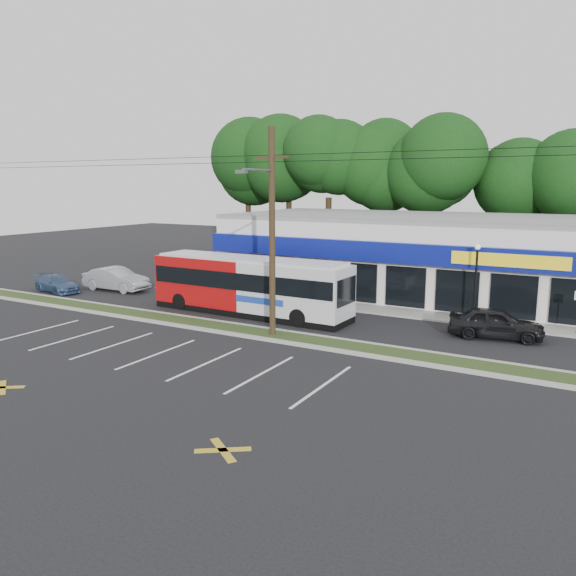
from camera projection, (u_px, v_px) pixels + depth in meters
The scene contains 15 objects.
ground at pixel (211, 333), 28.22m from camera, with size 120.00×120.00×0.00m, color black.
grass_strip at pixel (223, 327), 29.06m from camera, with size 40.00×1.60×0.12m, color #253314.
curb_south at pixel (213, 331), 28.33m from camera, with size 40.00×0.25×0.14m, color #9E9E93.
curb_north at pixel (233, 324), 29.79m from camera, with size 40.00×0.25×0.14m, color #9E9E93.
sidewalk at pixel (370, 309), 33.48m from camera, with size 32.00×2.20×0.10m, color #9E9E93.
strip_mall at pixel (415, 254), 38.68m from camera, with size 25.00×12.55×5.30m.
utility_pole at pixel (268, 226), 26.65m from camera, with size 50.00×2.77×10.00m.
lamp_post at pixel (476, 274), 29.92m from camera, with size 0.30×0.30×4.25m.
tree_line at pixel (436, 172), 46.98m from camera, with size 46.76×6.76×11.83m.
metrobus at pixel (249, 284), 32.06m from camera, with size 12.27×2.88×3.28m.
car_dark at pixel (496, 323), 27.14m from camera, with size 1.78×4.42×1.51m, color black.
car_silver at pixel (116, 279), 39.38m from camera, with size 1.71×4.91×1.62m, color #93979A.
car_blue at pixel (57, 284), 38.85m from camera, with size 1.63×4.02×1.17m, color navy.
pedestrian_a at pixel (314, 295), 33.43m from camera, with size 0.62×0.41×1.71m, color white.
pedestrian_b at pixel (346, 299), 32.95m from camera, with size 0.73×0.57×1.50m, color #BDB1AA.
Camera 1 is at (16.84, -21.87, 7.37)m, focal length 35.00 mm.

